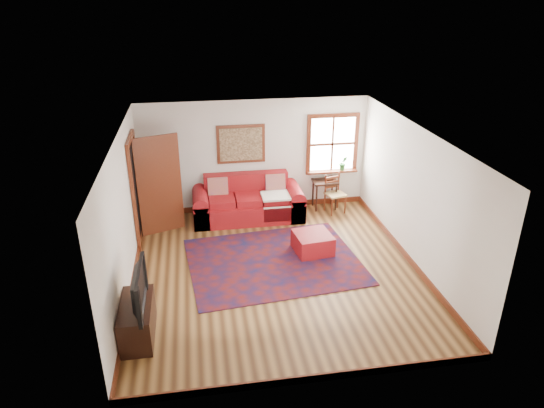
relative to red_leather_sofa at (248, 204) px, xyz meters
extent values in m
plane|color=#462912|center=(0.22, -2.29, -0.31)|extent=(5.50, 5.50, 0.00)
cube|color=silver|center=(0.22, 0.46, 0.94)|extent=(5.00, 0.04, 2.50)
cube|color=silver|center=(0.22, -5.04, 0.94)|extent=(5.00, 0.04, 2.50)
cube|color=silver|center=(-2.28, -2.29, 0.94)|extent=(0.04, 5.50, 2.50)
cube|color=silver|center=(2.72, -2.29, 0.94)|extent=(0.04, 5.50, 2.50)
cube|color=white|center=(0.22, -2.29, 2.19)|extent=(5.00, 5.50, 0.04)
cube|color=#5F2714|center=(0.22, 0.45, -0.25)|extent=(5.00, 0.03, 0.12)
cube|color=#5F2714|center=(-2.27, -2.29, -0.25)|extent=(0.03, 5.50, 0.12)
cube|color=#5F2714|center=(2.70, -2.29, -0.25)|extent=(0.03, 5.50, 0.12)
cube|color=white|center=(1.97, 0.45, 1.14)|extent=(1.00, 0.02, 1.20)
cube|color=#5F2714|center=(1.97, 0.43, 1.79)|extent=(1.18, 0.06, 0.09)
cube|color=#5F2714|center=(1.97, 0.43, 0.50)|extent=(1.18, 0.06, 0.09)
cube|color=#5F2714|center=(1.42, 0.43, 1.14)|extent=(0.09, 0.06, 1.20)
cube|color=#5F2714|center=(2.51, 0.43, 1.14)|extent=(0.09, 0.06, 1.20)
cube|color=#5F2714|center=(1.97, 0.43, 1.14)|extent=(1.00, 0.04, 0.05)
cube|color=#5F2714|center=(1.97, 0.36, 0.52)|extent=(1.15, 0.20, 0.04)
imported|color=#205C24|center=(2.22, 0.34, 0.71)|extent=(0.18, 0.15, 0.33)
cube|color=black|center=(-2.27, -0.69, 0.72)|extent=(0.02, 0.90, 2.05)
cube|color=#5F2714|center=(-2.24, -1.18, 0.72)|extent=(0.06, 0.09, 2.05)
cube|color=#5F2714|center=(-2.24, -0.19, 0.72)|extent=(0.06, 0.09, 2.05)
cube|color=#5F2714|center=(-2.24, -0.69, 1.79)|extent=(0.06, 1.08, 0.09)
cube|color=#5F2714|center=(-1.82, -0.39, 0.72)|extent=(0.86, 0.35, 2.05)
cube|color=silver|center=(-1.82, -0.39, 0.82)|extent=(0.56, 0.22, 1.33)
cube|color=#5F2714|center=(-0.08, 0.44, 1.24)|extent=(1.05, 0.04, 0.85)
cube|color=tan|center=(-0.08, 0.41, 1.24)|extent=(0.92, 0.03, 0.72)
cube|color=#58100C|center=(0.24, -1.98, -0.30)|extent=(3.31, 2.75, 0.02)
cube|color=maroon|center=(0.00, -0.06, -0.10)|extent=(2.38, 0.98, 0.41)
cube|color=maroon|center=(0.00, 0.30, 0.36)|extent=(1.85, 0.27, 0.52)
cube|color=maroon|center=(-1.03, -0.06, -0.05)|extent=(0.33, 0.98, 0.52)
cube|color=maroon|center=(1.02, -0.06, -0.05)|extent=(0.33, 0.98, 0.52)
cube|color=orange|center=(-0.63, 0.13, 0.39)|extent=(0.43, 0.21, 0.45)
cube|color=orange|center=(0.63, 0.13, 0.39)|extent=(0.43, 0.21, 0.45)
cube|color=silver|center=(0.57, -0.25, 0.26)|extent=(0.60, 0.54, 0.04)
cube|color=maroon|center=(1.03, -1.74, -0.12)|extent=(0.74, 0.74, 0.38)
cube|color=black|center=(1.78, 0.21, 0.34)|extent=(0.55, 0.41, 0.04)
cylinder|color=black|center=(1.55, 0.05, 0.00)|extent=(0.04, 0.04, 0.62)
cylinder|color=black|center=(2.00, 0.05, 0.00)|extent=(0.04, 0.04, 0.62)
cylinder|color=black|center=(1.55, 0.38, 0.00)|extent=(0.04, 0.04, 0.62)
cylinder|color=black|center=(2.00, 0.38, 0.00)|extent=(0.04, 0.04, 0.62)
cube|color=tan|center=(1.96, -0.05, 0.12)|extent=(0.48, 0.47, 0.04)
cylinder|color=#5F2714|center=(1.83, -0.24, -0.10)|extent=(0.04, 0.04, 0.41)
cylinder|color=#5F2714|center=(2.16, -0.16, -0.10)|extent=(0.04, 0.04, 0.41)
cylinder|color=#5F2714|center=(1.75, 0.07, 0.12)|extent=(0.04, 0.04, 0.86)
cylinder|color=#5F2714|center=(2.08, 0.15, 0.12)|extent=(0.04, 0.04, 0.86)
cube|color=#5F2714|center=(1.92, 0.11, 0.36)|extent=(0.34, 0.11, 0.26)
cube|color=black|center=(-2.04, -3.73, -0.03)|extent=(0.45, 1.00, 0.55)
imported|color=black|center=(-2.02, -3.80, 0.54)|extent=(0.14, 1.03, 0.60)
cylinder|color=silver|center=(-1.99, -3.36, 0.33)|extent=(0.12, 0.12, 0.18)
cylinder|color=#FFA53F|center=(-1.99, -3.36, 0.30)|extent=(0.07, 0.07, 0.12)
camera|label=1|loc=(-1.05, -9.64, 4.32)|focal=32.00mm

